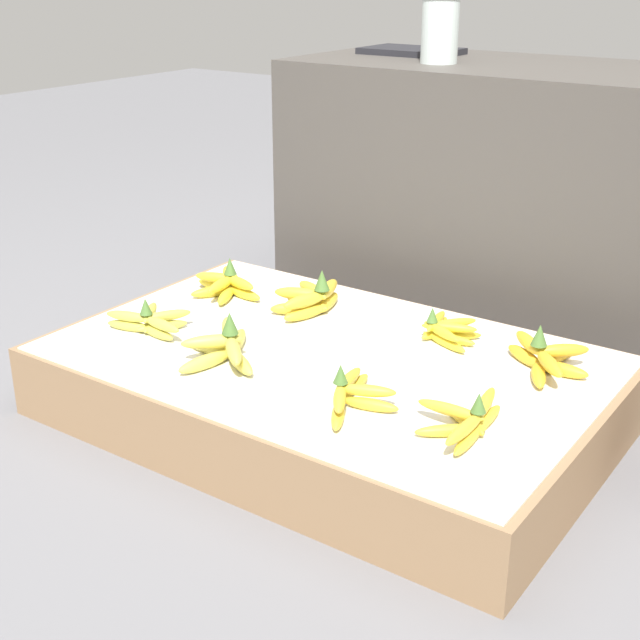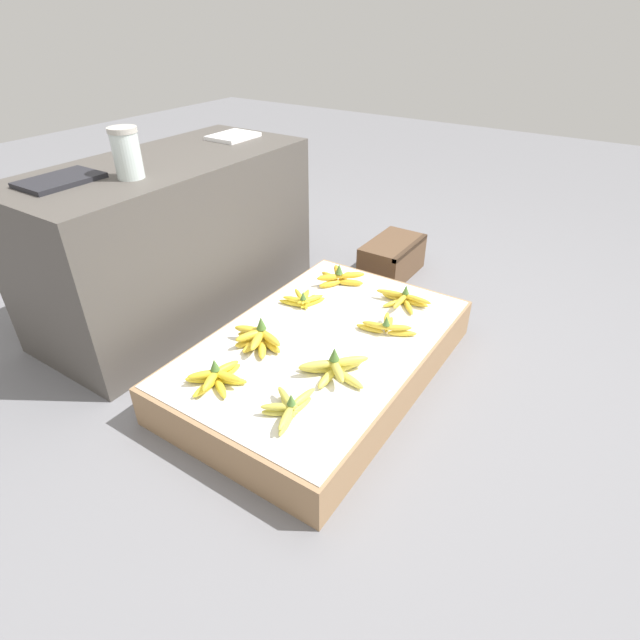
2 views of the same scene
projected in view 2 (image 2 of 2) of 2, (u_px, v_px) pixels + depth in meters
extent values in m
plane|color=slate|center=(322.00, 373.00, 2.03)|extent=(10.00, 10.00, 0.00)
cube|color=#997551|center=(322.00, 357.00, 1.99)|extent=(1.22, 0.78, 0.16)
cube|color=silver|center=(322.00, 340.00, 1.94)|extent=(1.18, 0.76, 0.00)
cube|color=#4C4742|center=(174.00, 239.00, 2.30)|extent=(1.33, 0.59, 0.71)
cube|color=brown|center=(392.00, 258.00, 2.72)|extent=(0.39, 0.23, 0.19)
cube|color=#402E20|center=(411.00, 248.00, 2.63)|extent=(0.39, 0.02, 0.02)
ellipsoid|color=gold|center=(299.00, 407.00, 1.60)|extent=(0.12, 0.04, 0.02)
ellipsoid|color=gold|center=(288.00, 405.00, 1.61)|extent=(0.08, 0.11, 0.02)
ellipsoid|color=gold|center=(280.00, 412.00, 1.58)|extent=(0.08, 0.11, 0.02)
ellipsoid|color=gold|center=(286.00, 422.00, 1.54)|extent=(0.12, 0.06, 0.02)
ellipsoid|color=gold|center=(303.00, 398.00, 1.60)|extent=(0.12, 0.04, 0.02)
ellipsoid|color=gold|center=(286.00, 398.00, 1.60)|extent=(0.08, 0.11, 0.02)
ellipsoid|color=gold|center=(279.00, 407.00, 1.57)|extent=(0.09, 0.11, 0.02)
ellipsoid|color=gold|center=(286.00, 417.00, 1.53)|extent=(0.12, 0.06, 0.02)
cone|color=#4C7533|center=(291.00, 399.00, 1.55)|extent=(0.03, 0.03, 0.04)
ellipsoid|color=#DBCC4C|center=(317.00, 369.00, 1.76)|extent=(0.09, 0.13, 0.03)
ellipsoid|color=#DBCC4C|center=(328.00, 377.00, 1.72)|extent=(0.14, 0.04, 0.03)
ellipsoid|color=#DBCC4C|center=(348.00, 379.00, 1.71)|extent=(0.06, 0.14, 0.03)
ellipsoid|color=#DBCC4C|center=(347.00, 366.00, 1.78)|extent=(0.13, 0.09, 0.03)
ellipsoid|color=#DBCC4C|center=(318.00, 365.00, 1.73)|extent=(0.12, 0.12, 0.03)
ellipsoid|color=#DBCC4C|center=(337.00, 370.00, 1.71)|extent=(0.11, 0.12, 0.03)
ellipsoid|color=#DBCC4C|center=(350.00, 361.00, 1.75)|extent=(0.12, 0.12, 0.03)
cone|color=#4C7533|center=(334.00, 354.00, 1.72)|extent=(0.04, 0.04, 0.05)
ellipsoid|color=gold|center=(402.00, 333.00, 1.96)|extent=(0.08, 0.11, 0.02)
ellipsoid|color=gold|center=(389.00, 325.00, 2.01)|extent=(0.12, 0.05, 0.02)
ellipsoid|color=gold|center=(370.00, 328.00, 1.98)|extent=(0.04, 0.12, 0.02)
ellipsoid|color=gold|center=(397.00, 328.00, 1.95)|extent=(0.08, 0.11, 0.02)
ellipsoid|color=gold|center=(387.00, 320.00, 1.99)|extent=(0.11, 0.07, 0.02)
ellipsoid|color=gold|center=(376.00, 325.00, 1.96)|extent=(0.05, 0.12, 0.02)
cone|color=#4C7533|center=(387.00, 321.00, 1.93)|extent=(0.03, 0.03, 0.04)
ellipsoid|color=gold|center=(396.00, 298.00, 2.19)|extent=(0.03, 0.14, 0.02)
ellipsoid|color=gold|center=(396.00, 303.00, 2.15)|extent=(0.13, 0.09, 0.02)
ellipsoid|color=gold|center=(408.00, 306.00, 2.13)|extent=(0.12, 0.11, 0.02)
ellipsoid|color=gold|center=(413.00, 302.00, 2.16)|extent=(0.04, 0.14, 0.02)
ellipsoid|color=gold|center=(391.00, 293.00, 2.18)|extent=(0.05, 0.14, 0.02)
ellipsoid|color=gold|center=(400.00, 301.00, 2.12)|extent=(0.14, 0.03, 0.02)
ellipsoid|color=gold|center=(416.00, 299.00, 2.13)|extent=(0.03, 0.14, 0.02)
cone|color=#4C7533|center=(406.00, 289.00, 2.14)|extent=(0.03, 0.03, 0.04)
ellipsoid|color=yellow|center=(202.00, 379.00, 1.72)|extent=(0.09, 0.11, 0.03)
ellipsoid|color=yellow|center=(206.00, 387.00, 1.68)|extent=(0.12, 0.03, 0.03)
ellipsoid|color=yellow|center=(220.00, 387.00, 1.68)|extent=(0.09, 0.12, 0.03)
ellipsoid|color=yellow|center=(230.00, 380.00, 1.71)|extent=(0.08, 0.12, 0.03)
ellipsoid|color=yellow|center=(227.00, 372.00, 1.75)|extent=(0.12, 0.04, 0.03)
ellipsoid|color=yellow|center=(205.00, 374.00, 1.69)|extent=(0.11, 0.10, 0.03)
ellipsoid|color=yellow|center=(211.00, 379.00, 1.67)|extent=(0.12, 0.06, 0.03)
ellipsoid|color=yellow|center=(227.00, 376.00, 1.69)|extent=(0.05, 0.12, 0.03)
ellipsoid|color=yellow|center=(224.00, 369.00, 1.72)|extent=(0.12, 0.05, 0.03)
cone|color=#4C7533|center=(215.00, 364.00, 1.68)|extent=(0.03, 0.03, 0.04)
ellipsoid|color=gold|center=(253.00, 337.00, 1.93)|extent=(0.06, 0.13, 0.03)
ellipsoid|color=gold|center=(251.00, 342.00, 1.90)|extent=(0.12, 0.09, 0.03)
ellipsoid|color=gold|center=(254.00, 344.00, 1.89)|extent=(0.13, 0.04, 0.03)
ellipsoid|color=gold|center=(262.00, 348.00, 1.86)|extent=(0.12, 0.10, 0.03)
ellipsoid|color=gold|center=(270.00, 345.00, 1.88)|extent=(0.07, 0.13, 0.03)
ellipsoid|color=gold|center=(250.00, 330.00, 1.91)|extent=(0.07, 0.13, 0.03)
ellipsoid|color=gold|center=(251.00, 335.00, 1.88)|extent=(0.13, 0.08, 0.03)
ellipsoid|color=gold|center=(257.00, 340.00, 1.85)|extent=(0.13, 0.07, 0.03)
ellipsoid|color=gold|center=(270.00, 338.00, 1.87)|extent=(0.07, 0.13, 0.03)
cone|color=#4C7533|center=(261.00, 323.00, 1.88)|extent=(0.04, 0.04, 0.05)
ellipsoid|color=yellow|center=(313.00, 302.00, 2.16)|extent=(0.13, 0.07, 0.02)
ellipsoid|color=yellow|center=(308.00, 301.00, 2.17)|extent=(0.13, 0.04, 0.02)
ellipsoid|color=yellow|center=(304.00, 300.00, 2.18)|extent=(0.12, 0.09, 0.02)
ellipsoid|color=yellow|center=(299.00, 303.00, 2.16)|extent=(0.06, 0.13, 0.02)
ellipsoid|color=yellow|center=(292.00, 303.00, 2.15)|extent=(0.05, 0.13, 0.02)
ellipsoid|color=yellow|center=(310.00, 299.00, 2.14)|extent=(0.12, 0.07, 0.02)
ellipsoid|color=yellow|center=(305.00, 297.00, 2.16)|extent=(0.13, 0.07, 0.02)
ellipsoid|color=yellow|center=(300.00, 296.00, 2.16)|extent=(0.09, 0.11, 0.02)
ellipsoid|color=yellow|center=(296.00, 300.00, 2.13)|extent=(0.05, 0.13, 0.02)
cone|color=#4C7533|center=(303.00, 295.00, 2.11)|extent=(0.03, 0.03, 0.04)
ellipsoid|color=gold|center=(351.00, 283.00, 2.30)|extent=(0.08, 0.12, 0.03)
ellipsoid|color=gold|center=(344.00, 277.00, 2.35)|extent=(0.12, 0.04, 0.03)
ellipsoid|color=gold|center=(330.00, 277.00, 2.35)|extent=(0.06, 0.12, 0.03)
ellipsoid|color=gold|center=(331.00, 284.00, 2.29)|extent=(0.11, 0.08, 0.03)
ellipsoid|color=gold|center=(353.00, 275.00, 2.30)|extent=(0.10, 0.10, 0.03)
ellipsoid|color=gold|center=(337.00, 271.00, 2.34)|extent=(0.11, 0.10, 0.03)
ellipsoid|color=gold|center=(329.00, 277.00, 2.28)|extent=(0.10, 0.10, 0.03)
cone|color=#4C7533|center=(339.00, 269.00, 2.27)|extent=(0.03, 0.03, 0.05)
cylinder|color=silver|center=(127.00, 156.00, 1.85)|extent=(0.10, 0.10, 0.17)
cylinder|color=#B7B2A8|center=(122.00, 130.00, 1.80)|extent=(0.11, 0.11, 0.02)
cube|color=white|center=(233.00, 136.00, 2.43)|extent=(0.22, 0.18, 0.02)
cube|color=#232328|center=(60.00, 180.00, 1.84)|extent=(0.28, 0.19, 0.02)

